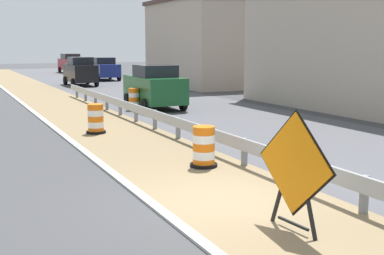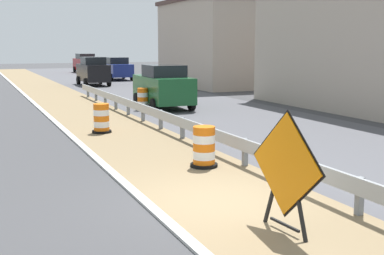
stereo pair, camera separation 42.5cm
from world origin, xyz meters
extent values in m
plane|color=#3D3D3F|center=(0.00, 0.00, 0.00)|extent=(160.00, 160.00, 0.00)
cube|color=#7F6B4C|center=(0.49, 0.00, 0.00)|extent=(3.38, 120.00, 0.01)
cube|color=#ADADA8|center=(-1.30, 0.00, 0.00)|extent=(0.20, 120.00, 0.11)
cube|color=#999EA3|center=(1.93, -0.64, 0.55)|extent=(0.08, 45.36, 0.32)
cube|color=slate|center=(2.01, -1.67, 0.35)|extent=(0.12, 0.12, 0.70)
cube|color=slate|center=(2.01, 0.39, 0.35)|extent=(0.12, 0.12, 0.70)
cube|color=slate|center=(2.01, 2.45, 0.35)|extent=(0.12, 0.12, 0.70)
cube|color=slate|center=(2.01, 4.51, 0.35)|extent=(0.12, 0.12, 0.70)
cube|color=slate|center=(2.01, 6.57, 0.35)|extent=(0.12, 0.12, 0.70)
cube|color=slate|center=(2.01, 8.64, 0.35)|extent=(0.12, 0.12, 0.70)
cube|color=slate|center=(2.01, 10.70, 0.35)|extent=(0.12, 0.12, 0.70)
cube|color=slate|center=(2.01, 12.76, 0.35)|extent=(0.12, 0.12, 0.70)
cube|color=slate|center=(2.01, 14.82, 0.35)|extent=(0.12, 0.12, 0.70)
cube|color=slate|center=(2.01, 16.88, 0.35)|extent=(0.12, 0.12, 0.70)
cube|color=slate|center=(2.01, 18.95, 0.35)|extent=(0.12, 0.12, 0.70)
cube|color=slate|center=(2.01, 21.01, 0.35)|extent=(0.12, 0.12, 0.70)
cube|color=black|center=(0.35, -2.18, 0.52)|extent=(0.08, 0.39, 1.06)
cube|color=black|center=(0.29, -1.48, 0.52)|extent=(0.08, 0.39, 1.06)
cube|color=black|center=(0.32, -1.83, 0.12)|extent=(0.10, 0.72, 0.04)
cube|color=orange|center=(0.30, -1.83, 1.13)|extent=(0.18, 1.67, 1.67)
cube|color=black|center=(0.32, -1.83, 1.13)|extent=(0.17, 1.77, 1.77)
cylinder|color=orange|center=(1.00, 2.74, 0.10)|extent=(0.55, 0.55, 0.21)
cylinder|color=white|center=(1.00, 2.74, 0.31)|extent=(0.55, 0.55, 0.21)
cylinder|color=orange|center=(1.00, 2.74, 0.51)|extent=(0.55, 0.55, 0.21)
cylinder|color=white|center=(1.00, 2.74, 0.72)|extent=(0.55, 0.55, 0.21)
cylinder|color=orange|center=(1.00, 2.74, 0.92)|extent=(0.55, 0.55, 0.21)
cylinder|color=black|center=(1.00, 2.74, 0.04)|extent=(0.69, 0.69, 0.08)
cylinder|color=orange|center=(-0.16, 8.69, 0.10)|extent=(0.54, 0.54, 0.20)
cylinder|color=white|center=(-0.16, 8.69, 0.31)|extent=(0.54, 0.54, 0.20)
cylinder|color=orange|center=(-0.16, 8.69, 0.51)|extent=(0.54, 0.54, 0.20)
cylinder|color=white|center=(-0.16, 8.69, 0.71)|extent=(0.54, 0.54, 0.20)
cylinder|color=orange|center=(-0.16, 8.69, 0.92)|extent=(0.54, 0.54, 0.20)
cylinder|color=black|center=(-0.16, 8.69, 0.04)|extent=(0.68, 0.68, 0.08)
cylinder|color=orange|center=(3.11, 14.06, 0.10)|extent=(0.50, 0.50, 0.21)
cylinder|color=white|center=(3.11, 14.06, 0.31)|extent=(0.50, 0.50, 0.21)
cylinder|color=orange|center=(3.11, 14.06, 0.52)|extent=(0.50, 0.50, 0.21)
cylinder|color=white|center=(3.11, 14.06, 0.72)|extent=(0.50, 0.50, 0.21)
cylinder|color=orange|center=(3.11, 14.06, 0.93)|extent=(0.50, 0.50, 0.21)
cylinder|color=black|center=(3.11, 14.06, 0.04)|extent=(0.63, 0.63, 0.08)
cube|color=#195128|center=(4.27, 14.43, 0.93)|extent=(1.98, 4.32, 1.21)
cube|color=black|center=(4.26, 14.26, 1.81)|extent=(1.73, 2.02, 0.56)
cylinder|color=black|center=(3.39, 15.87, 0.32)|extent=(0.24, 0.65, 0.64)
cylinder|color=black|center=(5.24, 15.81, 0.32)|extent=(0.24, 0.65, 0.64)
cylinder|color=black|center=(3.30, 13.05, 0.32)|extent=(0.24, 0.65, 0.64)
cylinder|color=black|center=(5.15, 12.99, 0.32)|extent=(0.24, 0.65, 0.64)
cube|color=maroon|center=(7.56, 47.82, 0.93)|extent=(2.01, 4.80, 1.22)
cube|color=black|center=(7.55, 48.01, 1.82)|extent=(1.73, 2.24, 0.56)
cylinder|color=black|center=(8.53, 46.29, 0.32)|extent=(0.24, 0.65, 0.64)
cylinder|color=black|center=(6.70, 46.22, 0.32)|extent=(0.24, 0.65, 0.64)
cylinder|color=black|center=(8.42, 49.41, 0.32)|extent=(0.24, 0.65, 0.64)
cylinder|color=black|center=(6.59, 49.35, 0.32)|extent=(0.24, 0.65, 0.64)
cube|color=black|center=(4.31, 29.78, 0.95)|extent=(1.76, 4.02, 1.27)
cube|color=black|center=(4.31, 29.62, 1.87)|extent=(1.57, 1.85, 0.56)
cylinder|color=black|center=(3.44, 31.10, 0.32)|extent=(0.22, 0.64, 0.64)
cylinder|color=black|center=(5.17, 31.11, 0.32)|extent=(0.22, 0.64, 0.64)
cylinder|color=black|center=(3.45, 28.45, 0.32)|extent=(0.22, 0.64, 0.64)
cylinder|color=black|center=(5.19, 28.47, 0.32)|extent=(0.22, 0.64, 0.64)
cube|color=navy|center=(7.64, 34.97, 0.87)|extent=(1.88, 4.19, 1.09)
cube|color=black|center=(7.64, 35.13, 1.69)|extent=(1.67, 1.93, 0.56)
cylinder|color=black|center=(8.54, 33.58, 0.32)|extent=(0.23, 0.64, 0.64)
cylinder|color=black|center=(6.71, 33.60, 0.32)|extent=(0.23, 0.64, 0.64)
cylinder|color=black|center=(8.57, 36.33, 0.32)|extent=(0.23, 0.64, 0.64)
cylinder|color=black|center=(6.73, 36.35, 0.32)|extent=(0.23, 0.64, 0.64)
cube|color=#AD9E8E|center=(13.51, 25.80, 3.08)|extent=(6.99, 10.24, 6.15)
cube|color=#4C3833|center=(13.51, 25.80, 6.30)|extent=(7.27, 10.65, 0.30)
cylinder|color=#4C3D2D|center=(14.45, 29.19, 1.92)|extent=(0.36, 0.36, 3.83)
ellipsoid|color=#286028|center=(14.45, 29.19, 5.39)|extent=(3.90, 3.90, 3.51)
camera|label=1|loc=(-4.61, -8.23, 3.02)|focal=46.99mm
camera|label=2|loc=(-4.23, -8.40, 3.02)|focal=46.99mm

